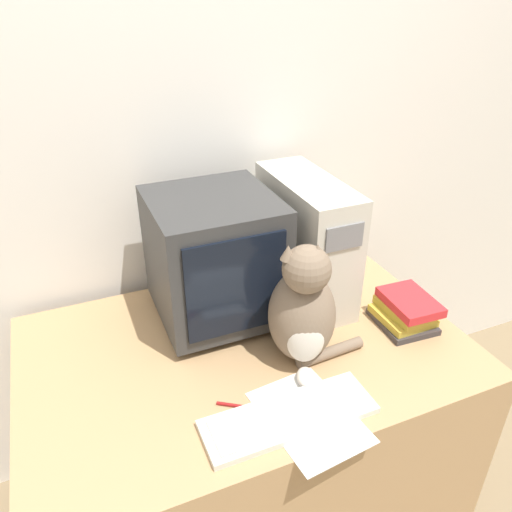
{
  "coord_description": "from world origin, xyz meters",
  "views": [
    {
      "loc": [
        -0.43,
        -0.67,
        1.75
      ],
      "look_at": [
        0.05,
        0.47,
        1.04
      ],
      "focal_mm": 35.0,
      "sensor_mm": 36.0,
      "label": 1
    }
  ],
  "objects_px": {
    "computer_tower": "(306,240)",
    "keyboard": "(289,416)",
    "crt_monitor": "(215,258)",
    "book_stack": "(405,311)",
    "pen": "(245,407)",
    "cat": "(303,311)"
  },
  "relations": [
    {
      "from": "cat",
      "to": "book_stack",
      "type": "distance_m",
      "value": 0.39
    },
    {
      "from": "cat",
      "to": "pen",
      "type": "height_order",
      "value": "cat"
    },
    {
      "from": "crt_monitor",
      "to": "pen",
      "type": "relative_size",
      "value": 3.2
    },
    {
      "from": "cat",
      "to": "book_stack",
      "type": "bearing_deg",
      "value": 21.14
    },
    {
      "from": "keyboard",
      "to": "cat",
      "type": "xyz_separation_m",
      "value": [
        0.14,
        0.2,
        0.15
      ]
    },
    {
      "from": "crt_monitor",
      "to": "book_stack",
      "type": "bearing_deg",
      "value": -27.71
    },
    {
      "from": "computer_tower",
      "to": "book_stack",
      "type": "bearing_deg",
      "value": -53.0
    },
    {
      "from": "crt_monitor",
      "to": "book_stack",
      "type": "distance_m",
      "value": 0.62
    },
    {
      "from": "computer_tower",
      "to": "pen",
      "type": "relative_size",
      "value": 3.49
    },
    {
      "from": "crt_monitor",
      "to": "computer_tower",
      "type": "relative_size",
      "value": 0.92
    },
    {
      "from": "cat",
      "to": "pen",
      "type": "bearing_deg",
      "value": -132.16
    },
    {
      "from": "computer_tower",
      "to": "keyboard",
      "type": "bearing_deg",
      "value": -121.05
    },
    {
      "from": "keyboard",
      "to": "computer_tower",
      "type": "bearing_deg",
      "value": 58.95
    },
    {
      "from": "computer_tower",
      "to": "keyboard",
      "type": "xyz_separation_m",
      "value": [
        -0.3,
        -0.5,
        -0.2
      ]
    },
    {
      "from": "book_stack",
      "to": "pen",
      "type": "relative_size",
      "value": 1.53
    },
    {
      "from": "computer_tower",
      "to": "cat",
      "type": "bearing_deg",
      "value": -118.69
    },
    {
      "from": "keyboard",
      "to": "cat",
      "type": "relative_size",
      "value": 1.16
    },
    {
      "from": "keyboard",
      "to": "book_stack",
      "type": "distance_m",
      "value": 0.56
    },
    {
      "from": "keyboard",
      "to": "pen",
      "type": "relative_size",
      "value": 3.47
    },
    {
      "from": "crt_monitor",
      "to": "cat",
      "type": "bearing_deg",
      "value": -61.77
    },
    {
      "from": "crt_monitor",
      "to": "pen",
      "type": "xyz_separation_m",
      "value": [
        -0.07,
        -0.42,
        -0.21
      ]
    },
    {
      "from": "cat",
      "to": "pen",
      "type": "relative_size",
      "value": 2.98
    }
  ]
}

